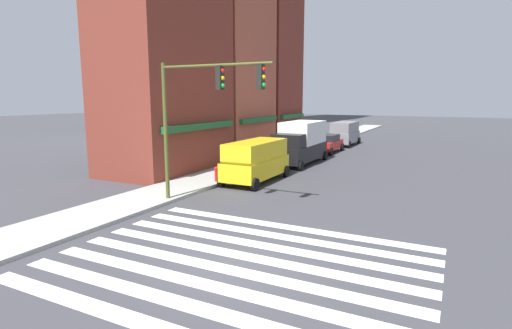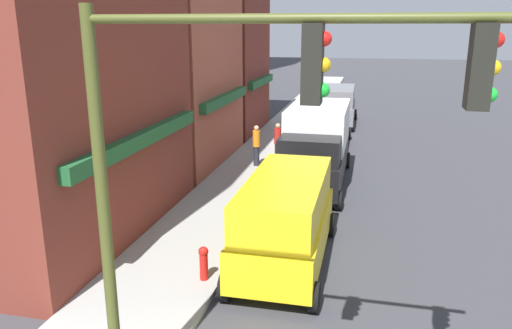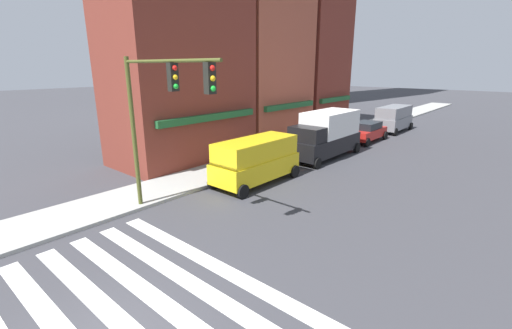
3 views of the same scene
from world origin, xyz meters
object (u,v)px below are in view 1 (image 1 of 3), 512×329
at_px(sedan_red, 327,143).
at_px(pedestrian_red_jacket, 287,144).
at_px(van_yellow, 256,160).
at_px(box_truck_black, 300,142).
at_px(van_grey, 345,133).
at_px(fire_hydrant, 216,173).
at_px(traffic_signal, 201,102).
at_px(pedestrian_orange_vest, 274,145).

distance_m(sedan_red, pedestrian_red_jacket, 4.80).
distance_m(van_yellow, box_truck_black, 7.11).
height_order(van_grey, fire_hydrant, van_grey).
height_order(traffic_signal, fire_hydrant, traffic_signal).
bearing_deg(fire_hydrant, sedan_red, -6.36).
height_order(van_yellow, box_truck_black, box_truck_black).
distance_m(sedan_red, fire_hydrant, 15.36).
bearing_deg(pedestrian_orange_vest, traffic_signal, -177.48).
xyz_separation_m(box_truck_black, van_grey, (12.63, -0.00, -0.30)).
xyz_separation_m(van_grey, pedestrian_red_jacket, (-10.39, 1.94, -0.21)).
bearing_deg(box_truck_black, sedan_red, 0.19).
height_order(traffic_signal, sedan_red, traffic_signal).
bearing_deg(van_grey, van_yellow, 179.03).
distance_m(traffic_signal, fire_hydrant, 6.10).
relative_size(sedan_red, van_grey, 0.88).
xyz_separation_m(van_yellow, van_grey, (19.73, 0.00, 0.00)).
height_order(sedan_red, pedestrian_orange_vest, pedestrian_orange_vest).
xyz_separation_m(box_truck_black, pedestrian_red_jacket, (2.24, 1.94, -0.51)).
distance_m(traffic_signal, pedestrian_orange_vest, 15.10).
relative_size(sedan_red, pedestrian_orange_vest, 2.50).
xyz_separation_m(sedan_red, pedestrian_orange_vest, (-5.08, 2.74, 0.23)).
xyz_separation_m(sedan_red, van_grey, (6.00, -0.00, 0.44)).
relative_size(traffic_signal, pedestrian_red_jacket, 3.55).
relative_size(van_yellow, pedestrian_red_jacket, 2.83).
distance_m(box_truck_black, sedan_red, 6.67).
relative_size(sedan_red, pedestrian_red_jacket, 2.50).
xyz_separation_m(van_grey, pedestrian_orange_vest, (-11.09, 2.74, -0.21)).
distance_m(van_yellow, van_grey, 19.73).
bearing_deg(traffic_signal, van_grey, 0.61).
relative_size(van_yellow, fire_hydrant, 5.95).
relative_size(van_yellow, box_truck_black, 0.81).
relative_size(van_yellow, pedestrian_orange_vest, 2.83).
height_order(box_truck_black, pedestrian_red_jacket, box_truck_black).
height_order(van_yellow, fire_hydrant, van_yellow).
relative_size(pedestrian_orange_vest, fire_hydrant, 2.10).
relative_size(box_truck_black, pedestrian_orange_vest, 3.51).
bearing_deg(fire_hydrant, pedestrian_red_jacket, 1.25).
distance_m(traffic_signal, box_truck_black, 13.18).
distance_m(van_grey, fire_hydrant, 21.34).
bearing_deg(van_yellow, traffic_signal, -177.14).
distance_m(box_truck_black, pedestrian_orange_vest, 3.19).
bearing_deg(van_yellow, van_grey, 0.17).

